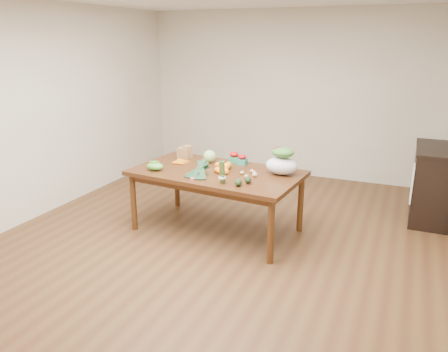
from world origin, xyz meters
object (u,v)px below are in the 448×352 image
at_px(kale_bunch, 197,170).
at_px(asparagus_bundle, 222,172).
at_px(cabbage, 210,156).
at_px(paper_bag, 184,152).
at_px(salad_bag, 282,162).
at_px(mandarin_cluster, 222,169).
at_px(dining_table, 217,201).
at_px(cabinet, 434,184).

height_order(kale_bunch, asparagus_bundle, asparagus_bundle).
bearing_deg(cabbage, kale_bunch, -77.81).
distance_m(paper_bag, asparagus_bundle, 1.19).
relative_size(kale_bunch, asparagus_bundle, 1.60).
bearing_deg(salad_bag, cabbage, 172.44).
bearing_deg(kale_bunch, paper_bag, 132.73).
height_order(cabbage, kale_bunch, kale_bunch).
height_order(mandarin_cluster, asparagus_bundle, asparagus_bundle).
bearing_deg(mandarin_cluster, salad_bag, 20.10).
bearing_deg(salad_bag, paper_bag, 170.89).
bearing_deg(dining_table, paper_bag, 153.35).
distance_m(paper_bag, cabbage, 0.42).
bearing_deg(dining_table, cabinet, 36.18).
distance_m(cabinet, mandarin_cluster, 2.75).
height_order(asparagus_bundle, salad_bag, salad_bag).
height_order(cabinet, kale_bunch, cabinet).
relative_size(cabbage, salad_bag, 0.43).
xyz_separation_m(mandarin_cluster, salad_bag, (0.64, 0.23, 0.09)).
relative_size(cabbage, asparagus_bundle, 0.63).
height_order(kale_bunch, salad_bag, salad_bag).
xyz_separation_m(mandarin_cluster, asparagus_bundle, (0.15, -0.34, 0.08)).
relative_size(cabinet, cabbage, 6.48).
xyz_separation_m(cabinet, cabbage, (-2.62, -1.13, 0.36)).
bearing_deg(asparagus_bundle, salad_bag, 54.80).
xyz_separation_m(dining_table, cabinet, (2.38, 1.43, 0.10)).
height_order(cabinet, asparagus_bundle, asparagus_bundle).
bearing_deg(mandarin_cluster, cabbage, 131.87).
xyz_separation_m(paper_bag, mandarin_cluster, (0.73, -0.45, -0.03)).
xyz_separation_m(cabbage, kale_bunch, (0.13, -0.61, 0.00)).
xyz_separation_m(cabinet, salad_bag, (-1.65, -1.25, 0.42)).
xyz_separation_m(asparagus_bundle, salad_bag, (0.49, 0.57, 0.02)).
height_order(dining_table, paper_bag, paper_bag).
bearing_deg(kale_bunch, cabinet, 40.12).
distance_m(dining_table, mandarin_cluster, 0.44).
bearing_deg(cabinet, mandarin_cluster, -147.00).
bearing_deg(mandarin_cluster, cabinet, 33.00).
xyz_separation_m(cabinet, kale_bunch, (-2.49, -1.73, 0.36)).
bearing_deg(asparagus_bundle, cabinet, 45.68).
relative_size(cabbage, kale_bunch, 0.39).
xyz_separation_m(paper_bag, cabbage, (0.41, -0.09, 0.00)).
xyz_separation_m(cabbage, asparagus_bundle, (0.48, -0.70, 0.05)).
bearing_deg(salad_bag, kale_bunch, -150.03).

